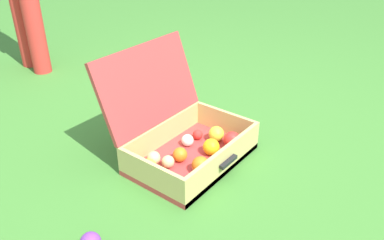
{
  "coord_description": "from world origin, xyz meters",
  "views": [
    {
      "loc": [
        -1.21,
        -0.96,
        1.03
      ],
      "look_at": [
        -0.05,
        -0.06,
        0.21
      ],
      "focal_mm": 36.49,
      "sensor_mm": 36.0,
      "label": 1
    }
  ],
  "objects": [
    {
      "name": "open_suitcase",
      "position": [
        -0.04,
        -0.01,
        0.11
      ],
      "size": [
        0.56,
        0.52,
        0.48
      ],
      "color": "#B23838",
      "rests_on": "ground"
    },
    {
      "name": "ground_plane",
      "position": [
        0.0,
        0.0,
        0.0
      ],
      "size": [
        16.0,
        16.0,
        0.0
      ],
      "primitive_type": "plane",
      "color": "#3D7A2D"
    }
  ]
}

